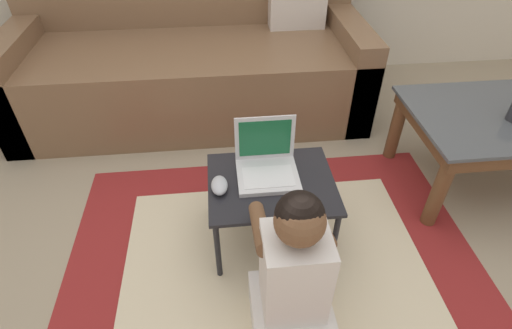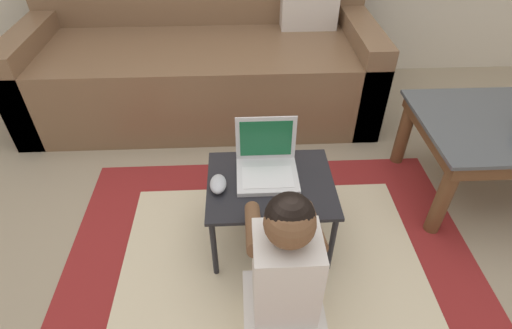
{
  "view_description": "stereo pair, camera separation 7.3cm",
  "coord_description": "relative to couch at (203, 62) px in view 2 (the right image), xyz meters",
  "views": [
    {
      "loc": [
        -0.07,
        -1.17,
        1.47
      ],
      "look_at": [
        0.06,
        0.1,
        0.41
      ],
      "focal_mm": 28.0,
      "sensor_mm": 36.0,
      "label": 1
    },
    {
      "loc": [
        -0.0,
        -1.18,
        1.47
      ],
      "look_at": [
        0.06,
        0.1,
        0.41
      ],
      "focal_mm": 28.0,
      "sensor_mm": 36.0,
      "label": 2
    }
  ],
  "objects": [
    {
      "name": "laptop",
      "position": [
        0.34,
        -1.17,
        0.07
      ],
      "size": [
        0.26,
        0.23,
        0.23
      ],
      "color": "silver",
      "rests_on": "laptop_desk"
    },
    {
      "name": "person_seated",
      "position": [
        0.37,
        -1.68,
        -0.01
      ],
      "size": [
        0.29,
        0.43,
        0.69
      ],
      "color": "silver",
      "rests_on": "ground_plane"
    },
    {
      "name": "area_rug",
      "position": [
        0.35,
        -1.46,
        -0.31
      ],
      "size": [
        1.82,
        1.54,
        0.01
      ],
      "color": "maroon",
      "rests_on": "ground_plane"
    },
    {
      "name": "computer_mouse",
      "position": [
        0.13,
        -1.25,
        0.05
      ],
      "size": [
        0.07,
        0.11,
        0.04
      ],
      "color": "#B2B7C1",
      "rests_on": "laptop_desk"
    },
    {
      "name": "laptop_desk",
      "position": [
        0.35,
        -1.23,
        -0.01
      ],
      "size": [
        0.53,
        0.43,
        0.35
      ],
      "color": "black",
      "rests_on": "ground_plane"
    },
    {
      "name": "ground_plane",
      "position": [
        0.23,
        -1.28,
        -0.31
      ],
      "size": [
        16.0,
        16.0,
        0.0
      ],
      "primitive_type": "plane",
      "color": "gray"
    },
    {
      "name": "couch",
      "position": [
        0.0,
        0.0,
        0.0
      ],
      "size": [
        2.17,
        0.93,
        0.89
      ],
      "color": "brown",
      "rests_on": "ground_plane"
    }
  ]
}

